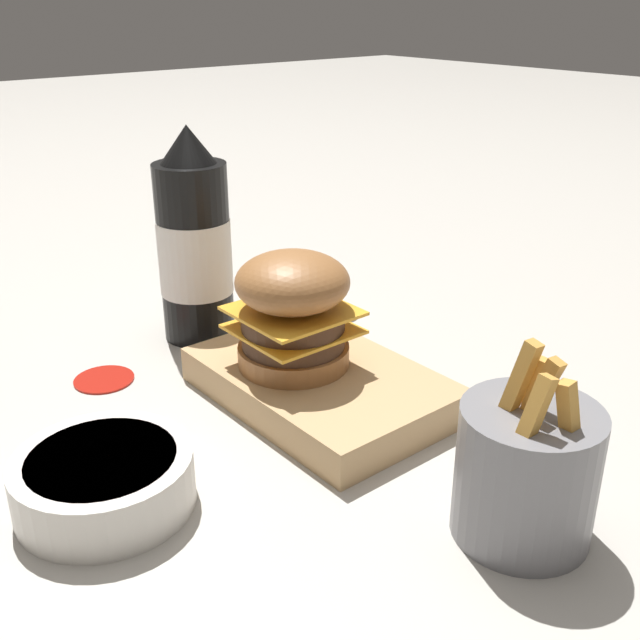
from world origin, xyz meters
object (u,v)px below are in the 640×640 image
(ketchup_bottle, at_px, (194,246))
(spoon, at_px, (341,305))
(serving_board, at_px, (320,384))
(fries_basket, at_px, (526,471))
(burger, at_px, (293,309))
(side_bowl, at_px, (104,479))

(ketchup_bottle, xyz_separation_m, spoon, (-0.05, -0.17, -0.10))
(serving_board, relative_size, ketchup_bottle, 1.03)
(fries_basket, bearing_deg, serving_board, -2.31)
(burger, xyz_separation_m, spoon, (0.13, -0.17, -0.08))
(fries_basket, bearing_deg, spoon, -23.48)
(side_bowl, bearing_deg, spoon, -65.65)
(serving_board, height_order, fries_basket, fries_basket)
(serving_board, xyz_separation_m, ketchup_bottle, (0.20, 0.01, 0.09))
(ketchup_bottle, bearing_deg, fries_basket, -180.00)
(fries_basket, relative_size, side_bowl, 1.12)
(burger, bearing_deg, side_bowl, 101.41)
(burger, bearing_deg, fries_basket, -179.31)
(ketchup_bottle, height_order, fries_basket, ketchup_bottle)
(ketchup_bottle, distance_m, side_bowl, 0.32)
(fries_basket, height_order, spoon, fries_basket)
(side_bowl, distance_m, spoon, 0.43)
(burger, relative_size, side_bowl, 0.81)
(burger, xyz_separation_m, side_bowl, (-0.04, 0.21, -0.07))
(side_bowl, bearing_deg, serving_board, -85.16)
(serving_board, bearing_deg, spoon, -45.95)
(side_bowl, xyz_separation_m, spoon, (0.18, -0.39, -0.02))
(serving_board, distance_m, side_bowl, 0.23)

